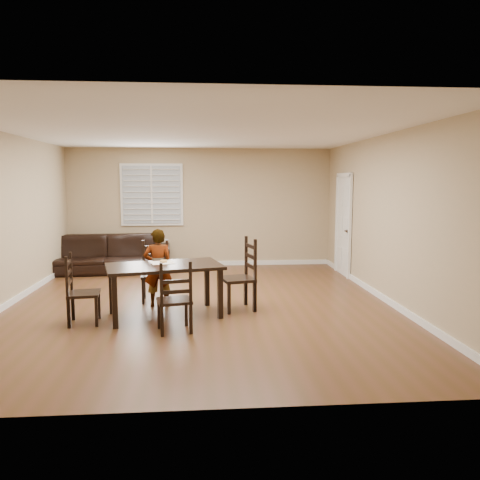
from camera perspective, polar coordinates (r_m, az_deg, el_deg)
name	(u,v)px	position (r m, az deg, el deg)	size (l,w,h in m)	color
ground	(201,304)	(7.54, -4.82, -7.80)	(7.00, 7.00, 0.00)	#58321E
room	(202,190)	(7.47, -4.69, 6.08)	(6.04, 7.04, 2.72)	tan
dining_table	(164,271)	(6.81, -9.20, -3.72)	(1.78, 1.27, 0.75)	black
chair_near	(156,273)	(7.85, -10.25, -3.95)	(0.47, 0.44, 0.98)	black
chair_far	(176,301)	(6.05, -7.86, -7.41)	(0.50, 0.47, 0.94)	black
chair_left	(75,292)	(6.79, -19.48, -6.04)	(0.46, 0.48, 0.97)	black
chair_right	(246,277)	(7.15, 0.71, -4.51)	(0.56, 0.59, 1.10)	black
child	(158,268)	(7.39, -9.94, -3.34)	(0.44, 0.29, 1.22)	gray
napkin	(162,263)	(6.97, -9.46, -2.73)	(0.32, 0.32, 0.00)	white
donut	(164,261)	(6.97, -9.30, -2.53)	(0.11, 0.11, 0.04)	#CD9349
sofa	(106,254)	(10.49, -16.01, -1.63)	(2.71, 1.06, 0.79)	black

